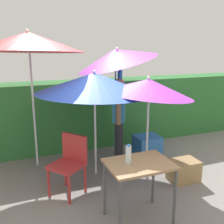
{
  "coord_description": "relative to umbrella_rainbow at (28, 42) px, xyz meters",
  "views": [
    {
      "loc": [
        -1.56,
        -3.7,
        2.17
      ],
      "look_at": [
        0.0,
        0.3,
        1.1
      ],
      "focal_mm": 42.67,
      "sensor_mm": 36.0,
      "label": 1
    }
  ],
  "objects": [
    {
      "name": "folding_table",
      "position": [
        1.03,
        -2.14,
        -1.54
      ],
      "size": [
        0.8,
        0.6,
        0.79
      ],
      "color": "#4C4C51",
      "rests_on": "ground_plane"
    },
    {
      "name": "person_vendor",
      "position": [
        1.48,
        -0.42,
        -1.3
      ],
      "size": [
        0.36,
        0.53,
        1.88
      ],
      "color": "black",
      "rests_on": "ground_plane"
    },
    {
      "name": "chair_plastic",
      "position": [
        0.37,
        -1.17,
        -1.72
      ],
      "size": [
        0.62,
        0.62,
        0.89
      ],
      "color": "#B72D2D",
      "rests_on": "ground_plane"
    },
    {
      "name": "hedge_row",
      "position": [
        1.2,
        0.71,
        -1.51
      ],
      "size": [
        8.0,
        0.7,
        1.44
      ],
      "primitive_type": "cube",
      "color": "#2D7033",
      "rests_on": "ground_plane"
    },
    {
      "name": "umbrella_orange",
      "position": [
        1.61,
        0.03,
        -0.26
      ],
      "size": [
        1.6,
        1.57,
        2.32
      ],
      "color": "silver",
      "rests_on": "ground_plane"
    },
    {
      "name": "bottle_water",
      "position": [
        0.9,
        -2.1,
        -1.33
      ],
      "size": [
        0.07,
        0.07,
        0.24
      ],
      "color": "silver",
      "rests_on": "folding_table"
    },
    {
      "name": "crate_cardboard",
      "position": [
        2.2,
        -1.48,
        -2.06
      ],
      "size": [
        0.47,
        0.35,
        0.35
      ],
      "primitive_type": "cube",
      "color": "#9E7A4C",
      "rests_on": "ground_plane"
    },
    {
      "name": "umbrella_navy",
      "position": [
        0.92,
        -0.73,
        -0.64
      ],
      "size": [
        1.9,
        1.9,
        1.8
      ],
      "color": "silver",
      "rests_on": "ground_plane"
    },
    {
      "name": "umbrella_rainbow",
      "position": [
        0.0,
        0.0,
        0.0
      ],
      "size": [
        1.91,
        1.91,
        2.46
      ],
      "color": "silver",
      "rests_on": "ground_plane"
    },
    {
      "name": "ground_plane",
      "position": [
        1.2,
        -1.1,
        -2.23
      ],
      "size": [
        24.0,
        24.0,
        0.0
      ],
      "primitive_type": "plane",
      "color": "gray"
    },
    {
      "name": "umbrella_yellow",
      "position": [
        1.68,
        -1.14,
        -0.69
      ],
      "size": [
        1.46,
        1.45,
        1.74
      ],
      "color": "silver",
      "rests_on": "ground_plane"
    },
    {
      "name": "cooler_box",
      "position": [
        2.07,
        -0.46,
        -2.0
      ],
      "size": [
        0.47,
        0.44,
        0.46
      ],
      "primitive_type": "cube",
      "color": "#2D6BB7",
      "rests_on": "ground_plane"
    }
  ]
}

